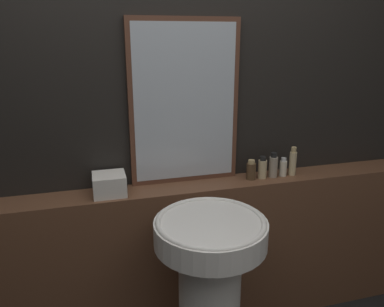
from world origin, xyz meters
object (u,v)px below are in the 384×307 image
(towel_stack, at_px, (109,184))
(body_wash_bottle, at_px, (283,168))
(mirror, at_px, (185,103))
(shampoo_bottle, at_px, (251,170))
(conditioner_bottle, at_px, (262,168))
(lotion_bottle, at_px, (273,166))
(pedestal_sink, at_px, (210,288))
(hand_soap_bottle, at_px, (293,162))

(towel_stack, xyz_separation_m, body_wash_bottle, (0.97, -0.00, -0.00))
(mirror, relative_size, shampoo_bottle, 7.62)
(conditioner_bottle, distance_m, lotion_bottle, 0.07)
(pedestal_sink, height_order, lotion_bottle, lotion_bottle)
(mirror, relative_size, hand_soap_bottle, 5.15)
(mirror, distance_m, towel_stack, 0.57)
(hand_soap_bottle, bearing_deg, conditioner_bottle, 180.00)
(mirror, height_order, lotion_bottle, mirror)
(shampoo_bottle, bearing_deg, hand_soap_bottle, 0.00)
(pedestal_sink, xyz_separation_m, hand_soap_bottle, (0.63, 0.41, 0.43))
(conditioner_bottle, relative_size, body_wash_bottle, 1.17)
(towel_stack, distance_m, shampoo_bottle, 0.77)
(towel_stack, bearing_deg, shampoo_bottle, 0.00)
(body_wash_bottle, height_order, hand_soap_bottle, hand_soap_bottle)
(shampoo_bottle, distance_m, lotion_bottle, 0.14)
(conditioner_bottle, height_order, lotion_bottle, lotion_bottle)
(pedestal_sink, bearing_deg, shampoo_bottle, 47.71)
(shampoo_bottle, height_order, conditioner_bottle, conditioner_bottle)
(mirror, distance_m, conditioner_bottle, 0.57)
(conditioner_bottle, xyz_separation_m, hand_soap_bottle, (0.19, 0.00, 0.02))
(body_wash_bottle, bearing_deg, hand_soap_bottle, 0.00)
(pedestal_sink, relative_size, towel_stack, 5.54)
(shampoo_bottle, relative_size, body_wash_bottle, 1.04)
(mirror, bearing_deg, shampoo_bottle, -12.77)
(body_wash_bottle, bearing_deg, conditioner_bottle, 180.00)
(mirror, xyz_separation_m, body_wash_bottle, (0.56, -0.08, -0.38))
(pedestal_sink, bearing_deg, hand_soap_bottle, 32.97)
(pedestal_sink, bearing_deg, conditioner_bottle, 42.87)
(mirror, bearing_deg, body_wash_bottle, -8.31)
(pedestal_sink, height_order, conditioner_bottle, conditioner_bottle)
(lotion_bottle, xyz_separation_m, body_wash_bottle, (0.06, -0.00, -0.02))
(mirror, height_order, hand_soap_bottle, mirror)
(pedestal_sink, xyz_separation_m, conditioner_bottle, (0.44, 0.41, 0.41))
(mirror, bearing_deg, hand_soap_bottle, -7.52)
(lotion_bottle, height_order, hand_soap_bottle, hand_soap_bottle)
(shampoo_bottle, distance_m, conditioner_bottle, 0.07)
(towel_stack, bearing_deg, pedestal_sink, -45.15)
(towel_stack, xyz_separation_m, hand_soap_bottle, (1.03, 0.00, 0.02))
(shampoo_bottle, xyz_separation_m, lotion_bottle, (0.13, 0.00, 0.01))
(body_wash_bottle, bearing_deg, mirror, 171.69)
(shampoo_bottle, height_order, lotion_bottle, lotion_bottle)
(shampoo_bottle, height_order, hand_soap_bottle, hand_soap_bottle)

